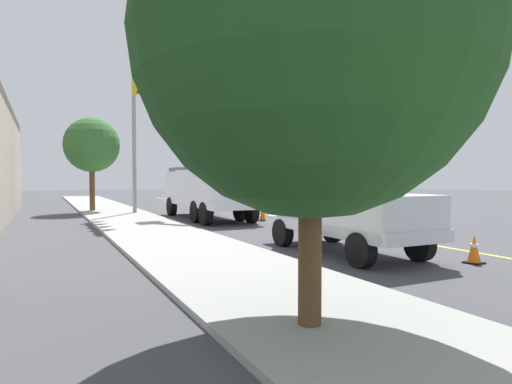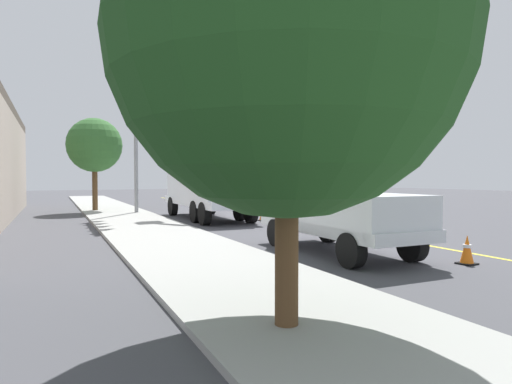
{
  "view_description": "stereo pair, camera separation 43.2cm",
  "coord_description": "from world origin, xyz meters",
  "px_view_note": "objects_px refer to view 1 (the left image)",
  "views": [
    {
      "loc": [
        -20.42,
        12.97,
        2.11
      ],
      "look_at": [
        -1.63,
        1.44,
        1.4
      ],
      "focal_mm": 30.69,
      "sensor_mm": 36.0,
      "label": 1
    },
    {
      "loc": [
        -20.65,
        12.6,
        2.11
      ],
      "look_at": [
        -1.63,
        1.44,
        1.4
      ],
      "focal_mm": 30.69,
      "sensor_mm": 36.0,
      "label": 2
    }
  ],
  "objects_px": {
    "passing_minivan": "(255,194)",
    "traffic_cone_mid_front": "(328,225)",
    "service_pickup_truck": "(345,213)",
    "traffic_cone_mid_rear": "(263,213)",
    "traffic_cone_trailing": "(209,206)",
    "utility_bucket_truck": "(206,188)",
    "traffic_signal_mast": "(140,104)",
    "traffic_cone_leading": "(474,249)"
  },
  "relations": [
    {
      "from": "passing_minivan",
      "to": "traffic_signal_mast",
      "type": "bearing_deg",
      "value": 110.5
    },
    {
      "from": "traffic_cone_leading",
      "to": "traffic_cone_mid_rear",
      "type": "height_order",
      "value": "traffic_cone_mid_rear"
    },
    {
      "from": "traffic_cone_trailing",
      "to": "traffic_signal_mast",
      "type": "distance_m",
      "value": 7.46
    },
    {
      "from": "traffic_cone_mid_front",
      "to": "traffic_signal_mast",
      "type": "bearing_deg",
      "value": 18.61
    },
    {
      "from": "service_pickup_truck",
      "to": "traffic_cone_mid_rear",
      "type": "relative_size",
      "value": 7.34
    },
    {
      "from": "traffic_cone_leading",
      "to": "traffic_cone_mid_rear",
      "type": "bearing_deg",
      "value": -6.47
    },
    {
      "from": "traffic_cone_mid_front",
      "to": "traffic_cone_mid_rear",
      "type": "bearing_deg",
      "value": -7.46
    },
    {
      "from": "utility_bucket_truck",
      "to": "traffic_cone_mid_rear",
      "type": "xyz_separation_m",
      "value": [
        -2.37,
        -1.94,
        -1.22
      ]
    },
    {
      "from": "passing_minivan",
      "to": "traffic_cone_mid_front",
      "type": "bearing_deg",
      "value": 158.59
    },
    {
      "from": "passing_minivan",
      "to": "traffic_signal_mast",
      "type": "height_order",
      "value": "traffic_signal_mast"
    },
    {
      "from": "service_pickup_truck",
      "to": "traffic_cone_mid_front",
      "type": "height_order",
      "value": "service_pickup_truck"
    },
    {
      "from": "utility_bucket_truck",
      "to": "traffic_cone_leading",
      "type": "bearing_deg",
      "value": -177.58
    },
    {
      "from": "traffic_cone_mid_front",
      "to": "traffic_signal_mast",
      "type": "distance_m",
      "value": 12.97
    },
    {
      "from": "traffic_cone_mid_rear",
      "to": "traffic_cone_trailing",
      "type": "xyz_separation_m",
      "value": [
        6.5,
        -0.18,
        -0.03
      ]
    },
    {
      "from": "traffic_cone_mid_front",
      "to": "utility_bucket_truck",
      "type": "bearing_deg",
      "value": 8.39
    },
    {
      "from": "utility_bucket_truck",
      "to": "traffic_cone_mid_front",
      "type": "relative_size",
      "value": 11.52
    },
    {
      "from": "service_pickup_truck",
      "to": "traffic_signal_mast",
      "type": "distance_m",
      "value": 15.24
    },
    {
      "from": "passing_minivan",
      "to": "traffic_cone_mid_rear",
      "type": "relative_size",
      "value": 6.3
    },
    {
      "from": "utility_bucket_truck",
      "to": "traffic_cone_trailing",
      "type": "bearing_deg",
      "value": -27.19
    },
    {
      "from": "traffic_cone_mid_front",
      "to": "traffic_cone_mid_rear",
      "type": "xyz_separation_m",
      "value": [
        5.72,
        -0.75,
        0.03
      ]
    },
    {
      "from": "service_pickup_truck",
      "to": "utility_bucket_truck",
      "type": "bearing_deg",
      "value": -5.28
    },
    {
      "from": "utility_bucket_truck",
      "to": "traffic_cone_mid_front",
      "type": "height_order",
      "value": "utility_bucket_truck"
    },
    {
      "from": "traffic_cone_mid_rear",
      "to": "traffic_signal_mast",
      "type": "bearing_deg",
      "value": 40.01
    },
    {
      "from": "service_pickup_truck",
      "to": "traffic_cone_leading",
      "type": "distance_m",
      "value": 3.34
    },
    {
      "from": "passing_minivan",
      "to": "traffic_cone_leading",
      "type": "height_order",
      "value": "passing_minivan"
    },
    {
      "from": "traffic_cone_leading",
      "to": "traffic_cone_mid_front",
      "type": "relative_size",
      "value": 0.99
    },
    {
      "from": "service_pickup_truck",
      "to": "traffic_cone_mid_rear",
      "type": "bearing_deg",
      "value": -18.36
    },
    {
      "from": "traffic_cone_leading",
      "to": "passing_minivan",
      "type": "bearing_deg",
      "value": -16.96
    },
    {
      "from": "traffic_cone_trailing",
      "to": "traffic_signal_mast",
      "type": "height_order",
      "value": "traffic_signal_mast"
    },
    {
      "from": "service_pickup_truck",
      "to": "traffic_cone_mid_rear",
      "type": "height_order",
      "value": "service_pickup_truck"
    },
    {
      "from": "utility_bucket_truck",
      "to": "traffic_signal_mast",
      "type": "relative_size",
      "value": 0.99
    },
    {
      "from": "service_pickup_truck",
      "to": "traffic_cone_mid_front",
      "type": "xyz_separation_m",
      "value": [
        3.3,
        -2.25,
        -0.76
      ]
    },
    {
      "from": "service_pickup_truck",
      "to": "traffic_cone_trailing",
      "type": "relative_size",
      "value": 7.91
    },
    {
      "from": "traffic_cone_mid_front",
      "to": "traffic_signal_mast",
      "type": "height_order",
      "value": "traffic_signal_mast"
    },
    {
      "from": "service_pickup_truck",
      "to": "traffic_signal_mast",
      "type": "xyz_separation_m",
      "value": [
        14.34,
        1.47,
        4.96
      ]
    },
    {
      "from": "traffic_cone_trailing",
      "to": "passing_minivan",
      "type": "bearing_deg",
      "value": -63.93
    },
    {
      "from": "passing_minivan",
      "to": "traffic_cone_leading",
      "type": "distance_m",
      "value": 21.61
    },
    {
      "from": "traffic_cone_trailing",
      "to": "traffic_cone_mid_front",
      "type": "bearing_deg",
      "value": 175.66
    },
    {
      "from": "traffic_signal_mast",
      "to": "passing_minivan",
      "type": "bearing_deg",
      "value": -69.5
    },
    {
      "from": "traffic_signal_mast",
      "to": "traffic_cone_trailing",
      "type": "bearing_deg",
      "value": -75.7
    },
    {
      "from": "utility_bucket_truck",
      "to": "passing_minivan",
      "type": "distance_m",
      "value": 9.48
    },
    {
      "from": "utility_bucket_truck",
      "to": "traffic_signal_mast",
      "type": "distance_m",
      "value": 5.92
    }
  ]
}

